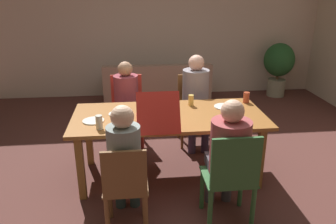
# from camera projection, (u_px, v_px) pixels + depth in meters

# --- Properties ---
(ground_plane) EXTENTS (20.00, 20.00, 0.00)m
(ground_plane) POSITION_uv_depth(u_px,v_px,m) (169.00, 174.00, 3.96)
(ground_plane) COLOR brown
(back_wall) EXTENTS (6.71, 0.12, 2.86)m
(back_wall) POSITION_uv_depth(u_px,v_px,m) (151.00, 22.00, 6.45)
(back_wall) COLOR beige
(back_wall) RESTS_ON ground
(dining_table) EXTENTS (2.10, 0.96, 0.76)m
(dining_table) POSITION_uv_depth(u_px,v_px,m) (169.00, 122.00, 3.72)
(dining_table) COLOR #975D29
(dining_table) RESTS_ON ground
(chair_0) EXTENTS (0.44, 0.42, 0.95)m
(chair_0) POSITION_uv_depth(u_px,v_px,m) (127.00, 108.00, 4.60)
(chair_0) COLOR #BC362B
(chair_0) RESTS_ON ground
(person_0) EXTENTS (0.32, 0.54, 1.18)m
(person_0) POSITION_uv_depth(u_px,v_px,m) (126.00, 100.00, 4.40)
(person_0) COLOR #3E2F48
(person_0) RESTS_ON ground
(chair_1) EXTENTS (0.39, 0.39, 0.87)m
(chair_1) POSITION_uv_depth(u_px,v_px,m) (126.00, 188.00, 2.87)
(chair_1) COLOR brown
(chair_1) RESTS_ON ground
(person_1) EXTENTS (0.29, 0.51, 1.19)m
(person_1) POSITION_uv_depth(u_px,v_px,m) (125.00, 157.00, 2.92)
(person_1) COLOR #2E4444
(person_1) RESTS_ON ground
(chair_2) EXTENTS (0.45, 0.41, 0.94)m
(chair_2) POSITION_uv_depth(u_px,v_px,m) (194.00, 104.00, 4.68)
(chair_2) COLOR brown
(chair_2) RESTS_ON ground
(person_2) EXTENTS (0.35, 0.54, 1.24)m
(person_2) POSITION_uv_depth(u_px,v_px,m) (196.00, 94.00, 4.47)
(person_2) COLOR #382F49
(person_2) RESTS_ON ground
(chair_3) EXTENTS (0.45, 0.41, 0.93)m
(chair_3) POSITION_uv_depth(u_px,v_px,m) (231.00, 177.00, 2.96)
(chair_3) COLOR #326234
(chair_3) RESTS_ON ground
(person_3) EXTENTS (0.36, 0.51, 1.19)m
(person_3) POSITION_uv_depth(u_px,v_px,m) (228.00, 150.00, 3.02)
(person_3) COLOR #403C43
(person_3) RESTS_ON ground
(pizza_box_0) EXTENTS (0.41, 0.61, 0.39)m
(pizza_box_0) POSITION_uv_depth(u_px,v_px,m) (157.00, 119.00, 3.44)
(pizza_box_0) COLOR red
(pizza_box_0) RESTS_ON dining_table
(plate_0) EXTENTS (0.24, 0.24, 0.01)m
(plate_0) POSITION_uv_depth(u_px,v_px,m) (224.00, 107.00, 3.91)
(plate_0) COLOR white
(plate_0) RESTS_ON dining_table
(plate_1) EXTENTS (0.22, 0.22, 0.01)m
(plate_1) POSITION_uv_depth(u_px,v_px,m) (93.00, 121.00, 3.51)
(plate_1) COLOR white
(plate_1) RESTS_ON dining_table
(plate_2) EXTENTS (0.20, 0.20, 0.01)m
(plate_2) POSITION_uv_depth(u_px,v_px,m) (118.00, 114.00, 3.69)
(plate_2) COLOR white
(plate_2) RESTS_ON dining_table
(drinking_glass_0) EXTENTS (0.06, 0.06, 0.13)m
(drinking_glass_0) POSITION_uv_depth(u_px,v_px,m) (191.00, 100.00, 3.95)
(drinking_glass_0) COLOR #E6C05A
(drinking_glass_0) RESTS_ON dining_table
(drinking_glass_1) EXTENTS (0.06, 0.06, 0.13)m
(drinking_glass_1) POSITION_uv_depth(u_px,v_px,m) (145.00, 101.00, 3.93)
(drinking_glass_1) COLOR #E7C45B
(drinking_glass_1) RESTS_ON dining_table
(drinking_glass_2) EXTENTS (0.07, 0.07, 0.14)m
(drinking_glass_2) POSITION_uv_depth(u_px,v_px,m) (99.00, 122.00, 3.30)
(drinking_glass_2) COLOR silver
(drinking_glass_2) RESTS_ON dining_table
(drinking_glass_3) EXTENTS (0.07, 0.07, 0.13)m
(drinking_glass_3) POSITION_uv_depth(u_px,v_px,m) (246.00, 97.00, 4.05)
(drinking_glass_3) COLOR #B2462A
(drinking_glass_3) RESTS_ON dining_table
(couch) EXTENTS (1.88, 0.83, 0.81)m
(couch) POSITION_uv_depth(u_px,v_px,m) (157.00, 90.00, 6.16)
(couch) COLOR #92705E
(couch) RESTS_ON ground
(potted_plant) EXTENTS (0.59, 0.59, 1.05)m
(potted_plant) POSITION_uv_depth(u_px,v_px,m) (279.00, 64.00, 6.57)
(potted_plant) COLOR gray
(potted_plant) RESTS_ON ground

